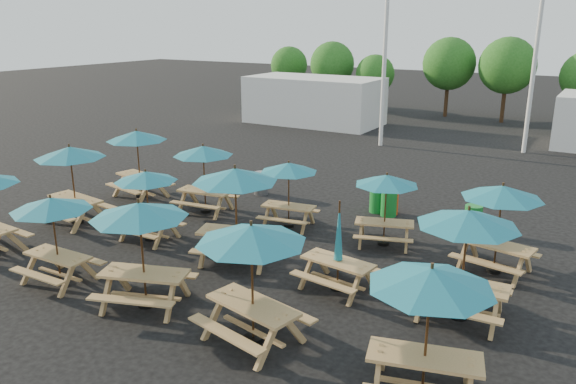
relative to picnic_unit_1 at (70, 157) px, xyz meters
The scene contains 28 objects.
ground 6.37m from the picnic_unit_1, 15.22° to the left, with size 120.00×120.00×0.00m, color black.
picnic_unit_1 is the anchor object (origin of this frame).
picnic_unit_2 2.98m from the picnic_unit_1, 94.69° to the left, with size 2.42×2.42×2.42m.
picnic_unit_3 4.31m from the picnic_unit_1, 44.49° to the right, with size 1.89×1.89×2.15m.
picnic_unit_4 2.98m from the picnic_unit_1, ahead, with size 1.81×1.81×2.04m.
picnic_unit_5 3.99m from the picnic_unit_1, 45.81° to the left, with size 2.16×2.16×2.24m.
picnic_unit_6 6.34m from the picnic_unit_1, 26.38° to the right, with size 2.64×2.64×2.41m.
picnic_unit_7 6.01m from the picnic_unit_1, ahead, with size 2.72×2.72×2.53m.
picnic_unit_8 6.60m from the picnic_unit_1, 27.92° to the left, with size 2.01×2.01×2.03m.
picnic_unit_9 8.97m from the picnic_unit_1, 18.22° to the right, with size 2.48×2.48×2.44m.
picnic_unit_10 9.03m from the picnic_unit_1, ahead, with size 1.87×1.68×2.17m.
picnic_unit_11 9.42m from the picnic_unit_1, 19.85° to the left, with size 2.23×2.23×2.05m.
picnic_unit_12 12.22m from the picnic_unit_1, 13.13° to the right, with size 2.49×2.49×2.36m.
picnic_unit_13 11.74m from the picnic_unit_1, ahead, with size 2.20×2.20×2.42m.
picnic_unit_14 12.24m from the picnic_unit_1, 13.76° to the left, with size 2.24×2.24×2.27m.
waste_bin_0 6.57m from the picnic_unit_1, 59.35° to the left, with size 0.51×0.51×0.82m, color gray.
waste_bin_1 9.69m from the picnic_unit_1, 37.12° to the left, with size 0.51×0.51×0.82m, color #17832D.
waste_bin_2 9.97m from the picnic_unit_1, 34.72° to the left, with size 0.51×0.51×0.82m, color #17832D.
waste_bin_3 10.06m from the picnic_unit_1, 35.71° to the left, with size 0.51×0.51×0.82m, color #EC490D.
waste_bin_4 12.19m from the picnic_unit_1, 27.06° to the left, with size 0.51×0.51×0.82m, color #17832D.
mast_0 16.50m from the picnic_unit_1, 76.28° to the left, with size 0.20×0.20×12.00m, color silver.
mast_1 20.75m from the picnic_unit_1, 59.63° to the left, with size 0.20×0.20×12.00m, color silver.
event_tent_0 19.71m from the picnic_unit_1, 96.40° to the left, with size 8.00×4.00×2.80m, color silver.
tree_0 28.08m from the picnic_unit_1, 107.13° to the left, with size 2.80×2.80×4.24m.
tree_1 25.80m from the picnic_unit_1, 98.79° to the left, with size 3.11×3.11×4.72m.
tree_2 25.24m from the picnic_unit_1, 91.33° to the left, with size 2.59×2.59×3.93m.
tree_3 26.64m from the picnic_unit_1, 81.24° to the left, with size 3.36×3.36×5.09m.
tree_4 26.99m from the picnic_unit_1, 73.40° to the left, with size 3.41×3.41×5.17m.
Camera 1 is at (8.26, -12.34, 6.00)m, focal length 35.00 mm.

